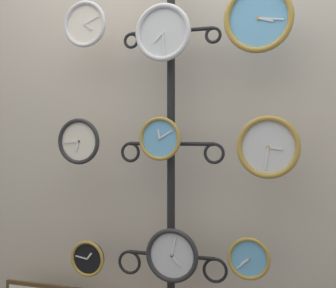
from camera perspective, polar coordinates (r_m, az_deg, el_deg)
The scene contains 11 objects.
shop_wall at distance 2.59m, azimuth 1.47°, elevation 5.73°, with size 4.40×0.04×2.80m.
display_stand at distance 2.48m, azimuth 0.37°, elevation -10.46°, with size 0.60×0.39×2.04m.
clock_top_left at distance 2.58m, azimuth -10.05°, elevation 14.17°, with size 0.25×0.04×0.25m.
clock_top_center at distance 2.40m, azimuth -0.59°, elevation 13.43°, with size 0.29×0.04×0.29m.
clock_top_right at distance 2.30m, azimuth 10.97°, elevation 14.81°, with size 0.33×0.04×0.33m.
clock_middle_left at distance 2.52m, azimuth -10.78°, elevation 0.31°, with size 0.25×0.04×0.25m.
clock_middle_center at distance 2.35m, azimuth -0.96°, elevation 0.66°, with size 0.22×0.04×0.22m.
clock_middle_right at distance 2.24m, azimuth 12.13°, elevation -0.37°, with size 0.30×0.04×0.30m.
clock_bottom_left at distance 2.60m, azimuth -9.74°, elevation -13.59°, with size 0.20×0.04×0.20m.
clock_bottom_center at distance 2.40m, azimuth 0.52°, elevation -13.42°, with size 0.27×0.04×0.27m.
clock_bottom_right at distance 2.32m, azimuth 9.85°, elevation -13.58°, with size 0.21×0.04×0.21m.
Camera 1 is at (0.75, -1.90, 1.20)m, focal length 50.00 mm.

